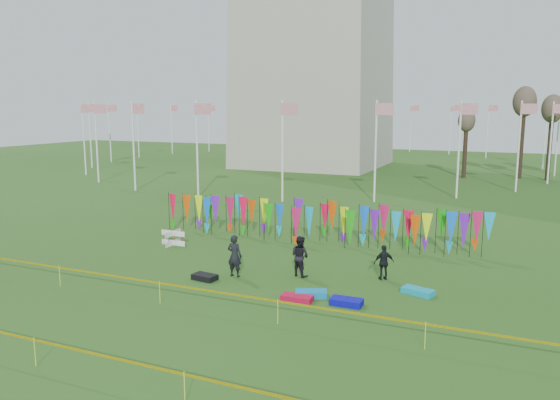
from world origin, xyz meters
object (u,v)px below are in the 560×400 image
at_px(person_left, 235,256).
at_px(person_mid, 300,256).
at_px(kite_bag_blue, 346,302).
at_px(kite_bag_black, 205,277).
at_px(kite_bag_teal, 418,291).
at_px(kite_bag_turquoise, 311,294).
at_px(kite_bag_red, 297,298).
at_px(box_kite, 173,238).
at_px(person_right, 384,262).

height_order(person_left, person_mid, person_left).
bearing_deg(kite_bag_blue, person_left, 165.55).
distance_m(kite_bag_black, kite_bag_teal, 9.04).
relative_size(kite_bag_turquoise, kite_bag_red, 1.01).
distance_m(kite_bag_turquoise, kite_bag_red, 0.75).
bearing_deg(box_kite, kite_bag_black, -43.38).
relative_size(person_right, kite_bag_turquoise, 1.24).
xyz_separation_m(kite_bag_blue, kite_bag_teal, (2.28, 2.33, -0.01)).
height_order(person_mid, kite_bag_blue, person_mid).
xyz_separation_m(kite_bag_turquoise, kite_bag_teal, (3.84, 1.99, -0.00)).
bearing_deg(kite_bag_blue, kite_bag_turquoise, 167.97).
relative_size(box_kite, kite_bag_blue, 0.69).
relative_size(person_mid, kite_bag_black, 1.72).
bearing_deg(person_left, person_mid, -152.28).
relative_size(person_mid, kite_bag_red, 1.48).
bearing_deg(kite_bag_red, kite_bag_teal, 32.54).
xyz_separation_m(kite_bag_black, kite_bag_teal, (8.85, 1.84, -0.00)).
height_order(person_right, kite_bag_turquoise, person_right).
xyz_separation_m(person_mid, kite_bag_black, (-3.59, -2.21, -0.79)).
distance_m(person_mid, person_right, 3.68).
bearing_deg(person_right, person_left, -13.06).
relative_size(person_left, person_right, 1.23).
bearing_deg(kite_bag_turquoise, person_right, 57.26).
bearing_deg(person_mid, kite_bag_turquoise, 140.02).
height_order(box_kite, kite_bag_black, box_kite).
bearing_deg(kite_bag_red, person_left, 154.33).
xyz_separation_m(person_left, kite_bag_blue, (5.60, -1.44, -0.82)).
relative_size(person_right, kite_bag_black, 1.46).
distance_m(kite_bag_blue, kite_bag_black, 6.59).
xyz_separation_m(kite_bag_turquoise, kite_bag_blue, (1.56, -0.33, 0.00)).
xyz_separation_m(person_mid, kite_bag_turquoise, (1.42, -2.36, -0.78)).
height_order(box_kite, kite_bag_blue, box_kite).
height_order(box_kite, kite_bag_red, box_kite).
xyz_separation_m(kite_bag_blue, kite_bag_red, (-1.90, -0.34, -0.01)).
height_order(kite_bag_turquoise, kite_bag_red, kite_bag_turquoise).
relative_size(person_left, kite_bag_black, 1.79).
distance_m(kite_bag_blue, kite_bag_red, 1.93).
bearing_deg(kite_bag_red, person_right, 58.27).
xyz_separation_m(kite_bag_red, kite_bag_black, (-4.67, 0.82, 0.01)).
bearing_deg(kite_bag_turquoise, kite_bag_black, 178.26).
relative_size(box_kite, kite_bag_black, 0.79).
height_order(box_kite, person_left, person_left).
xyz_separation_m(kite_bag_turquoise, kite_bag_red, (-0.33, -0.67, -0.01)).
distance_m(person_left, kite_bag_black, 1.59).
bearing_deg(kite_bag_black, person_left, 44.48).
bearing_deg(kite_bag_black, kite_bag_turquoise, -1.74).
relative_size(person_mid, kite_bag_blue, 1.51).
height_order(person_right, kite_bag_teal, person_right).
relative_size(person_left, kite_bag_teal, 1.52).
distance_m(person_left, kite_bag_red, 4.19).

